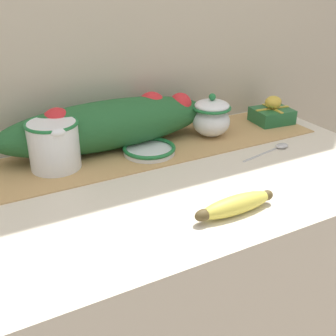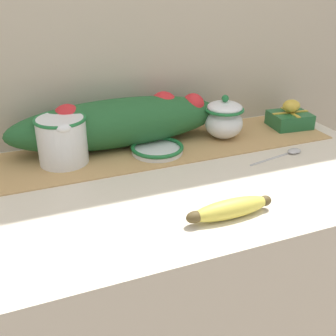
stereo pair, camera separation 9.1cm
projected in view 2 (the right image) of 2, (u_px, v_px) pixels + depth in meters
countertop at (151, 327)px, 1.15m from camera, size 1.26×0.60×0.90m
back_wall at (104, 26)px, 1.09m from camera, size 2.06×0.04×2.40m
table_runner at (125, 153)px, 1.10m from camera, size 1.16×0.24×0.00m
cream_pitcher at (62, 139)px, 1.02m from camera, size 0.13×0.15×0.12m
sugar_bowl at (224, 119)px, 1.17m from camera, size 0.11×0.11×0.12m
small_dish at (157, 149)px, 1.10m from camera, size 0.14×0.14×0.02m
banana at (230, 209)px, 0.82m from camera, size 0.19×0.04×0.04m
spoon at (291, 152)px, 1.10m from camera, size 0.17×0.05×0.01m
gift_box at (290, 117)px, 1.27m from camera, size 0.12×0.11×0.08m
poinsettia_garland at (119, 122)px, 1.11m from camera, size 0.58×0.14×0.13m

